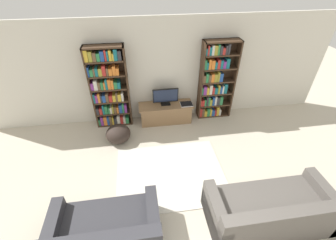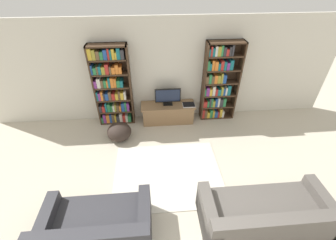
{
  "view_description": "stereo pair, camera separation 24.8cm",
  "coord_description": "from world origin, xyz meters",
  "px_view_note": "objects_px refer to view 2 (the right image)",
  "views": [
    {
      "loc": [
        -0.55,
        -0.93,
        3.63
      ],
      "look_at": [
        0.03,
        3.01,
        0.7
      ],
      "focal_mm": 24.0,
      "sensor_mm": 36.0,
      "label": 1
    },
    {
      "loc": [
        -0.3,
        -0.96,
        3.63
      ],
      "look_at": [
        0.03,
        3.01,
        0.7
      ],
      "focal_mm": 24.0,
      "sensor_mm": 36.0,
      "label": 2
    }
  ],
  "objects_px": {
    "tv_stand": "(168,113)",
    "television": "(168,96)",
    "bookshelf_right": "(218,83)",
    "laptop": "(189,105)",
    "beanbag_ottoman": "(119,132)",
    "bookshelf_left": "(112,87)",
    "couch_right_sofa": "(265,217)",
    "couch_left_sectional": "(97,229)"
  },
  "relations": [
    {
      "from": "bookshelf_left",
      "to": "beanbag_ottoman",
      "type": "height_order",
      "value": "bookshelf_left"
    },
    {
      "from": "bookshelf_right",
      "to": "laptop",
      "type": "distance_m",
      "value": 0.92
    },
    {
      "from": "bookshelf_left",
      "to": "couch_left_sectional",
      "type": "relative_size",
      "value": 1.27
    },
    {
      "from": "tv_stand",
      "to": "television",
      "type": "bearing_deg",
      "value": 90.0
    },
    {
      "from": "television",
      "to": "tv_stand",
      "type": "bearing_deg",
      "value": -90.0
    },
    {
      "from": "tv_stand",
      "to": "beanbag_ottoman",
      "type": "height_order",
      "value": "tv_stand"
    },
    {
      "from": "laptop",
      "to": "couch_right_sofa",
      "type": "xyz_separation_m",
      "value": [
        0.77,
        -3.01,
        -0.24
      ]
    },
    {
      "from": "bookshelf_left",
      "to": "couch_left_sectional",
      "type": "bearing_deg",
      "value": -89.31
    },
    {
      "from": "bookshelf_left",
      "to": "tv_stand",
      "type": "xyz_separation_m",
      "value": [
        1.37,
        -0.12,
        -0.76
      ]
    },
    {
      "from": "television",
      "to": "beanbag_ottoman",
      "type": "bearing_deg",
      "value": -151.75
    },
    {
      "from": "bookshelf_left",
      "to": "couch_right_sofa",
      "type": "distance_m",
      "value": 4.22
    },
    {
      "from": "laptop",
      "to": "couch_right_sofa",
      "type": "height_order",
      "value": "couch_right_sofa"
    },
    {
      "from": "bookshelf_left",
      "to": "couch_right_sofa",
      "type": "relative_size",
      "value": 1.02
    },
    {
      "from": "bookshelf_right",
      "to": "tv_stand",
      "type": "xyz_separation_m",
      "value": [
        -1.29,
        -0.12,
        -0.76
      ]
    },
    {
      "from": "beanbag_ottoman",
      "to": "bookshelf_left",
      "type": "bearing_deg",
      "value": 100.62
    },
    {
      "from": "bookshelf_left",
      "to": "beanbag_ottoman",
      "type": "relative_size",
      "value": 3.6
    },
    {
      "from": "bookshelf_right",
      "to": "couch_right_sofa",
      "type": "relative_size",
      "value": 1.02
    },
    {
      "from": "television",
      "to": "couch_left_sectional",
      "type": "height_order",
      "value": "television"
    },
    {
      "from": "bookshelf_left",
      "to": "laptop",
      "type": "xyz_separation_m",
      "value": [
        1.9,
        -0.18,
        -0.5
      ]
    },
    {
      "from": "television",
      "to": "couch_right_sofa",
      "type": "height_order",
      "value": "television"
    },
    {
      "from": "beanbag_ottoman",
      "to": "bookshelf_right",
      "type": "bearing_deg",
      "value": 16.71
    },
    {
      "from": "television",
      "to": "beanbag_ottoman",
      "type": "relative_size",
      "value": 1.13
    },
    {
      "from": "television",
      "to": "couch_left_sectional",
      "type": "distance_m",
      "value": 3.38
    },
    {
      "from": "couch_right_sofa",
      "to": "beanbag_ottoman",
      "type": "relative_size",
      "value": 3.52
    },
    {
      "from": "laptop",
      "to": "beanbag_ottoman",
      "type": "distance_m",
      "value": 1.88
    },
    {
      "from": "beanbag_ottoman",
      "to": "tv_stand",
      "type": "bearing_deg",
      "value": 27.4
    },
    {
      "from": "television",
      "to": "beanbag_ottoman",
      "type": "distance_m",
      "value": 1.49
    },
    {
      "from": "couch_left_sectional",
      "to": "laptop",
      "type": "bearing_deg",
      "value": 57.99
    },
    {
      "from": "laptop",
      "to": "beanbag_ottoman",
      "type": "bearing_deg",
      "value": -161.98
    },
    {
      "from": "tv_stand",
      "to": "laptop",
      "type": "relative_size",
      "value": 4.42
    },
    {
      "from": "tv_stand",
      "to": "couch_right_sofa",
      "type": "relative_size",
      "value": 0.69
    },
    {
      "from": "couch_right_sofa",
      "to": "bookshelf_right",
      "type": "bearing_deg",
      "value": 90.14
    },
    {
      "from": "television",
      "to": "bookshelf_left",
      "type": "bearing_deg",
      "value": 176.09
    },
    {
      "from": "television",
      "to": "laptop",
      "type": "height_order",
      "value": "television"
    },
    {
      "from": "television",
      "to": "couch_right_sofa",
      "type": "relative_size",
      "value": 0.32
    },
    {
      "from": "television",
      "to": "couch_left_sectional",
      "type": "xyz_separation_m",
      "value": [
        -1.33,
        -3.07,
        -0.47
      ]
    },
    {
      "from": "laptop",
      "to": "couch_left_sectional",
      "type": "relative_size",
      "value": 0.19
    },
    {
      "from": "laptop",
      "to": "couch_right_sofa",
      "type": "bearing_deg",
      "value": -75.73
    },
    {
      "from": "laptop",
      "to": "beanbag_ottoman",
      "type": "xyz_separation_m",
      "value": [
        -1.76,
        -0.57,
        -0.31
      ]
    },
    {
      "from": "television",
      "to": "couch_left_sectional",
      "type": "relative_size",
      "value": 0.4
    },
    {
      "from": "tv_stand",
      "to": "beanbag_ottoman",
      "type": "distance_m",
      "value": 1.38
    },
    {
      "from": "bookshelf_left",
      "to": "tv_stand",
      "type": "bearing_deg",
      "value": -4.88
    }
  ]
}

